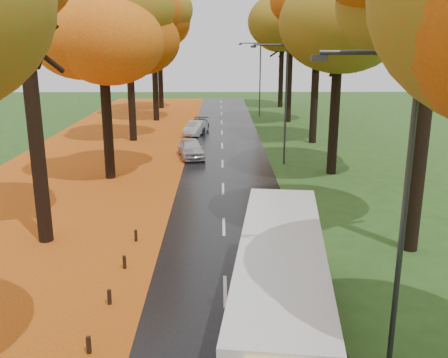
{
  "coord_description": "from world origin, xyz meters",
  "views": [
    {
      "loc": [
        -0.16,
        -3.12,
        8.14
      ],
      "look_at": [
        0.0,
        16.84,
        2.6
      ],
      "focal_mm": 40.0,
      "sensor_mm": 36.0,
      "label": 1
    }
  ],
  "objects_px": {
    "streetlamp_far": "(258,74)",
    "car_silver": "(196,128)",
    "car_white": "(191,148)",
    "car_dark": "(198,126)",
    "streetlamp_near": "(395,193)",
    "streetlamp_mid": "(282,95)",
    "bus": "(280,286)"
  },
  "relations": [
    {
      "from": "streetlamp_far",
      "to": "car_silver",
      "type": "height_order",
      "value": "streetlamp_far"
    },
    {
      "from": "car_white",
      "to": "car_dark",
      "type": "relative_size",
      "value": 1.02
    },
    {
      "from": "streetlamp_far",
      "to": "car_white",
      "type": "relative_size",
      "value": 2.01
    },
    {
      "from": "streetlamp_near",
      "to": "streetlamp_far",
      "type": "relative_size",
      "value": 1.0
    },
    {
      "from": "car_dark",
      "to": "streetlamp_far",
      "type": "bearing_deg",
      "value": 64.43
    },
    {
      "from": "streetlamp_mid",
      "to": "car_dark",
      "type": "xyz_separation_m",
      "value": [
        -6.11,
        12.45,
        -4.1
      ]
    },
    {
      "from": "streetlamp_mid",
      "to": "car_silver",
      "type": "relative_size",
      "value": 2.16
    },
    {
      "from": "car_white",
      "to": "car_silver",
      "type": "relative_size",
      "value": 1.08
    },
    {
      "from": "bus",
      "to": "car_white",
      "type": "distance_m",
      "value": 22.61
    },
    {
      "from": "car_white",
      "to": "car_silver",
      "type": "xyz_separation_m",
      "value": [
        -0.11,
        8.96,
        -0.07
      ]
    },
    {
      "from": "streetlamp_near",
      "to": "car_white",
      "type": "distance_m",
      "value": 25.01
    },
    {
      "from": "streetlamp_far",
      "to": "car_silver",
      "type": "xyz_separation_m",
      "value": [
        -6.3,
        -11.14,
        -4.06
      ]
    },
    {
      "from": "car_white",
      "to": "streetlamp_near",
      "type": "bearing_deg",
      "value": -86.37
    },
    {
      "from": "streetlamp_near",
      "to": "bus",
      "type": "xyz_separation_m",
      "value": [
        -2.41,
        1.62,
        -3.24
      ]
    },
    {
      "from": "bus",
      "to": "streetlamp_near",
      "type": "bearing_deg",
      "value": -26.84
    },
    {
      "from": "bus",
      "to": "car_silver",
      "type": "relative_size",
      "value": 2.87
    },
    {
      "from": "car_dark",
      "to": "car_silver",
      "type": "bearing_deg",
      "value": -89.87
    },
    {
      "from": "streetlamp_mid",
      "to": "car_dark",
      "type": "bearing_deg",
      "value": 116.13
    },
    {
      "from": "bus",
      "to": "car_silver",
      "type": "xyz_separation_m",
      "value": [
        -3.89,
        31.24,
        -0.83
      ]
    },
    {
      "from": "streetlamp_near",
      "to": "car_dark",
      "type": "distance_m",
      "value": 35.22
    },
    {
      "from": "streetlamp_near",
      "to": "car_silver",
      "type": "xyz_separation_m",
      "value": [
        -6.3,
        32.86,
        -4.06
      ]
    },
    {
      "from": "streetlamp_far",
      "to": "car_silver",
      "type": "bearing_deg",
      "value": -119.48
    },
    {
      "from": "streetlamp_near",
      "to": "car_silver",
      "type": "relative_size",
      "value": 2.16
    },
    {
      "from": "streetlamp_mid",
      "to": "car_white",
      "type": "xyz_separation_m",
      "value": [
        -6.18,
        1.9,
        -3.99
      ]
    },
    {
      "from": "car_silver",
      "to": "car_dark",
      "type": "xyz_separation_m",
      "value": [
        0.19,
        1.58,
        -0.04
      ]
    },
    {
      "from": "streetlamp_near",
      "to": "car_silver",
      "type": "height_order",
      "value": "streetlamp_near"
    },
    {
      "from": "streetlamp_mid",
      "to": "car_silver",
      "type": "distance_m",
      "value": 13.2
    },
    {
      "from": "streetlamp_mid",
      "to": "bus",
      "type": "bearing_deg",
      "value": -96.75
    },
    {
      "from": "bus",
      "to": "car_dark",
      "type": "xyz_separation_m",
      "value": [
        -3.7,
        32.83,
        -0.87
      ]
    },
    {
      "from": "bus",
      "to": "car_white",
      "type": "relative_size",
      "value": 2.67
    },
    {
      "from": "bus",
      "to": "car_silver",
      "type": "distance_m",
      "value": 31.49
    },
    {
      "from": "streetlamp_mid",
      "to": "car_dark",
      "type": "distance_m",
      "value": 14.46
    }
  ]
}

